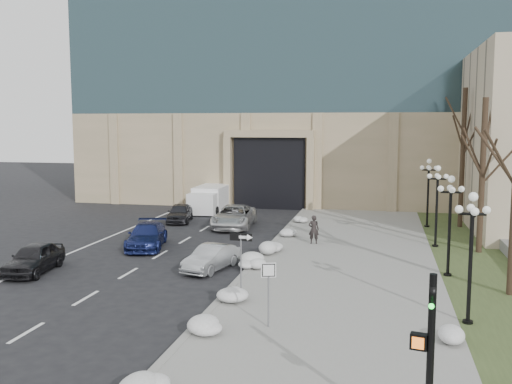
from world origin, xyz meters
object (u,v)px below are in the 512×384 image
(lamppost_c, at_px, (437,195))
(car_c, at_px, (147,236))
(car_d, at_px, (234,216))
(car_b, at_px, (211,258))
(keep_sign, at_px, (269,281))
(traffic_signal, at_px, (428,366))
(box_truck, at_px, (211,199))
(lamppost_d, at_px, (428,184))
(one_way_sign, at_px, (245,245))
(lamppost_b, at_px, (450,212))
(car_a, at_px, (34,258))
(pedestrian, at_px, (314,229))
(lamppost_a, at_px, (471,240))
(car_e, at_px, (180,213))

(lamppost_c, bearing_deg, car_c, -168.01)
(car_d, bearing_deg, car_b, -85.04)
(keep_sign, height_order, traffic_signal, traffic_signal)
(box_truck, distance_m, keep_sign, 27.68)
(lamppost_c, xyz_separation_m, lamppost_d, (0.00, 6.50, 0.00))
(one_way_sign, bearing_deg, lamppost_b, 31.09)
(car_c, distance_m, traffic_signal, 23.03)
(car_a, relative_size, box_truck, 0.64)
(lamppost_b, relative_size, lamppost_d, 1.00)
(car_d, distance_m, one_way_sign, 15.93)
(car_d, relative_size, box_truck, 0.85)
(car_a, height_order, pedestrian, pedestrian)
(one_way_sign, height_order, lamppost_d, lamppost_d)
(keep_sign, xyz_separation_m, lamppost_a, (6.79, 1.95, 1.32))
(car_e, bearing_deg, lamppost_a, -57.64)
(car_b, xyz_separation_m, car_e, (-6.30, 12.76, 0.06))
(traffic_signal, relative_size, lamppost_d, 0.84)
(car_b, bearing_deg, keep_sign, -45.94)
(car_e, height_order, lamppost_a, lamppost_a)
(pedestrian, bearing_deg, car_a, 31.04)
(car_a, distance_m, one_way_sign, 10.98)
(lamppost_d, bearing_deg, pedestrian, -133.27)
(car_b, relative_size, car_e, 0.95)
(one_way_sign, bearing_deg, box_truck, 111.75)
(one_way_sign, distance_m, lamppost_d, 19.78)
(pedestrian, bearing_deg, car_d, -42.90)
(car_d, relative_size, lamppost_d, 1.16)
(box_truck, height_order, keep_sign, keep_sign)
(car_e, height_order, lamppost_c, lamppost_c)
(pedestrian, height_order, box_truck, box_truck)
(car_d, relative_size, traffic_signal, 1.38)
(car_c, bearing_deg, box_truck, 77.57)
(box_truck, distance_m, traffic_signal, 35.59)
(lamppost_c, bearing_deg, pedestrian, -173.09)
(car_a, bearing_deg, one_way_sign, -15.78)
(car_b, height_order, car_d, car_d)
(lamppost_c, bearing_deg, lamppost_b, -90.00)
(pedestrian, xyz_separation_m, one_way_sign, (-1.60, -10.50, 1.22))
(car_e, relative_size, keep_sign, 1.65)
(car_e, distance_m, lamppost_d, 17.61)
(car_a, relative_size, car_b, 1.11)
(car_c, distance_m, lamppost_d, 19.18)
(car_b, bearing_deg, car_e, 130.11)
(car_d, height_order, one_way_sign, one_way_sign)
(car_b, bearing_deg, box_truck, 120.78)
(pedestrian, bearing_deg, lamppost_d, -138.19)
(traffic_signal, bearing_deg, keep_sign, 138.20)
(car_b, height_order, box_truck, box_truck)
(pedestrian, bearing_deg, car_e, -34.82)
(keep_sign, height_order, lamppost_c, lamppost_c)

